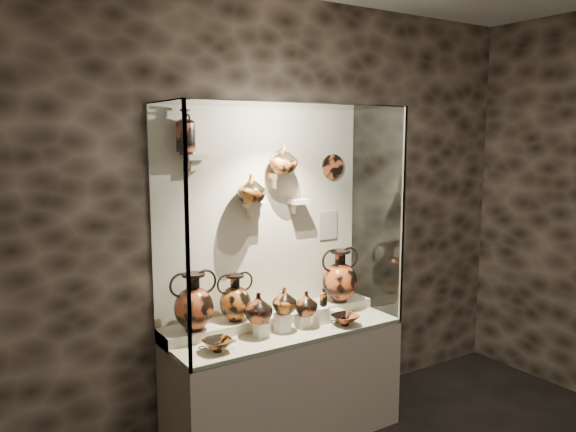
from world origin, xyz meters
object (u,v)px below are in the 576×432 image
object	(u,v)px
lekythos_small	(323,296)
kylix_right	(345,319)
ovoid_vase_a	(251,189)
jug_a	(258,308)
jug_c	(306,303)
ovoid_vase_b	(283,159)
amphora_left	(194,301)
amphora_mid	(235,297)
amphora_right	(340,276)
kylix_left	(217,344)
jug_b	(284,300)
lekythos_tall	(186,129)

from	to	relation	value
lekythos_small	kylix_right	distance (m)	0.23
kylix_right	ovoid_vase_a	bearing A→B (deg)	162.45
jug_a	jug_c	distance (m)	0.38
jug_c	ovoid_vase_b	bearing A→B (deg)	82.22
amphora_left	jug_c	size ratio (longest dim) A/B	2.26
amphora_mid	amphora_right	world-z (taller)	amphora_right
jug_a	ovoid_vase_b	xyz separation A→B (m)	(0.35, 0.23, 0.99)
kylix_right	ovoid_vase_a	size ratio (longest dim) A/B	1.15
ovoid_vase_a	kylix_left	bearing A→B (deg)	-139.70
jug_b	kylix_right	xyz separation A→B (m)	(0.43, -0.14, -0.17)
lekythos_small	kylix_right	xyz separation A→B (m)	(0.08, -0.15, -0.15)
jug_b	ovoid_vase_b	size ratio (longest dim) A/B	0.86
amphora_right	ovoid_vase_a	distance (m)	1.03
amphora_right	lekythos_small	world-z (taller)	amphora_right
amphora_mid	amphora_right	xyz separation A→B (m)	(0.90, -0.03, 0.04)
jug_a	ovoid_vase_b	bearing A→B (deg)	26.92
kylix_right	kylix_left	bearing A→B (deg)	-166.15
jug_a	ovoid_vase_a	world-z (taller)	ovoid_vase_a
amphora_left	jug_c	bearing A→B (deg)	-1.31
jug_a	kylix_right	distance (m)	0.67
kylix_left	lekythos_tall	distance (m)	1.40
amphora_left	jug_a	bearing A→B (deg)	-10.39
lekythos_tall	jug_b	bearing A→B (deg)	-42.67
jug_a	amphora_left	bearing A→B (deg)	150.31
amphora_left	kylix_left	xyz separation A→B (m)	(0.04, -0.27, -0.22)
kylix_right	jug_c	bearing A→B (deg)	171.39
jug_c	ovoid_vase_a	xyz separation A→B (m)	(-0.29, 0.25, 0.82)
jug_c	ovoid_vase_a	world-z (taller)	ovoid_vase_a
amphora_left	kylix_left	world-z (taller)	amphora_left
lekythos_small	ovoid_vase_b	bearing A→B (deg)	142.83
amphora_right	lekythos_small	distance (m)	0.33
amphora_mid	ovoid_vase_a	bearing A→B (deg)	-6.59
kylix_left	kylix_right	xyz separation A→B (m)	(0.99, -0.05, -0.00)
jug_b	kylix_right	world-z (taller)	jug_b
amphora_right	kylix_right	xyz separation A→B (m)	(-0.19, -0.31, -0.23)
jug_a	lekythos_tall	xyz separation A→B (m)	(-0.38, 0.26, 1.20)
jug_c	lekythos_tall	bearing A→B (deg)	144.98
amphora_right	lekythos_tall	distance (m)	1.66
amphora_left	ovoid_vase_a	bearing A→B (deg)	19.90
jug_c	lekythos_small	xyz separation A→B (m)	(0.18, 0.03, 0.02)
kylix_right	lekythos_tall	size ratio (longest dim) A/B	0.72
lekythos_small	jug_b	bearing A→B (deg)	-167.74
amphora_right	lekythos_tall	size ratio (longest dim) A/B	1.24
jug_b	amphora_left	bearing A→B (deg)	151.87
lekythos_small	ovoid_vase_a	xyz separation A→B (m)	(-0.47, 0.22, 0.80)
amphora_left	jug_a	xyz separation A→B (m)	(0.39, -0.17, -0.06)
kylix_left	ovoid_vase_b	distance (m)	1.38
jug_b	jug_c	bearing A→B (deg)	-17.76
jug_b	kylix_left	size ratio (longest dim) A/B	0.75
jug_b	kylix_left	distance (m)	0.59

